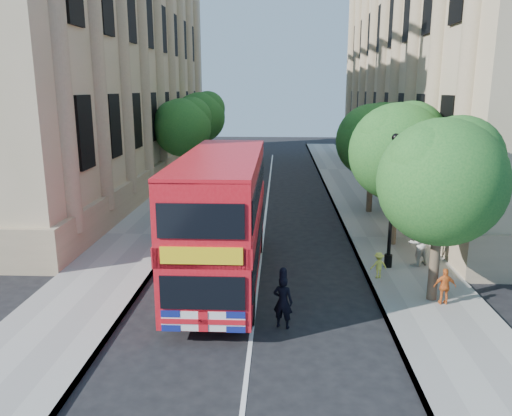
# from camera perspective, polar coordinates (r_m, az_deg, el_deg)

# --- Properties ---
(ground) EXTENTS (120.00, 120.00, 0.00)m
(ground) POSITION_cam_1_polar(r_m,az_deg,el_deg) (14.31, -0.64, -15.20)
(ground) COLOR black
(ground) RESTS_ON ground
(pavement_right) EXTENTS (3.50, 80.00, 0.12)m
(pavement_right) POSITION_cam_1_polar(r_m,az_deg,el_deg) (24.06, 14.63, -3.38)
(pavement_right) COLOR gray
(pavement_right) RESTS_ON ground
(pavement_left) EXTENTS (3.50, 80.00, 0.12)m
(pavement_left) POSITION_cam_1_polar(r_m,az_deg,el_deg) (24.42, -12.85, -3.03)
(pavement_left) COLOR gray
(pavement_left) RESTS_ON ground
(building_right) EXTENTS (12.00, 38.00, 18.00)m
(building_right) POSITION_cam_1_polar(r_m,az_deg,el_deg) (38.84, 23.26, 15.62)
(building_right) COLOR tan
(building_right) RESTS_ON ground
(building_left) EXTENTS (12.00, 38.00, 18.00)m
(building_left) POSITION_cam_1_polar(r_m,az_deg,el_deg) (39.37, -19.74, 15.87)
(building_left) COLOR tan
(building_left) RESTS_ON ground
(tree_right_near) EXTENTS (4.00, 4.00, 6.08)m
(tree_right_near) POSITION_cam_1_polar(r_m,az_deg,el_deg) (16.58, 20.61, 3.54)
(tree_right_near) COLOR #473828
(tree_right_near) RESTS_ON ground
(tree_right_mid) EXTENTS (4.20, 4.20, 6.37)m
(tree_right_mid) POSITION_cam_1_polar(r_m,az_deg,el_deg) (22.28, 16.03, 6.75)
(tree_right_mid) COLOR #473828
(tree_right_mid) RESTS_ON ground
(tree_right_far) EXTENTS (4.00, 4.00, 6.15)m
(tree_right_far) POSITION_cam_1_polar(r_m,az_deg,el_deg) (28.14, 13.27, 7.95)
(tree_right_far) COLOR #473828
(tree_right_far) RESTS_ON ground
(tree_left_far) EXTENTS (4.00, 4.00, 6.30)m
(tree_left_far) POSITION_cam_1_polar(r_m,az_deg,el_deg) (35.29, -8.35, 9.45)
(tree_left_far) COLOR #473828
(tree_left_far) RESTS_ON ground
(tree_left_back) EXTENTS (4.20, 4.20, 6.65)m
(tree_left_back) POSITION_cam_1_polar(r_m,az_deg,el_deg) (43.14, -6.33, 10.58)
(tree_left_back) COLOR #473828
(tree_left_back) RESTS_ON ground
(lamp_post) EXTENTS (0.32, 0.32, 5.16)m
(lamp_post) POSITION_cam_1_polar(r_m,az_deg,el_deg) (19.50, 15.24, 0.11)
(lamp_post) COLOR black
(lamp_post) RESTS_ON pavement_right
(double_decker_bus) EXTENTS (2.67, 9.88, 4.56)m
(double_decker_bus) POSITION_cam_1_polar(r_m,az_deg,el_deg) (17.81, -3.85, -0.67)
(double_decker_bus) COLOR red
(double_decker_bus) RESTS_ON ground
(box_van) EXTENTS (2.22, 4.82, 2.69)m
(box_van) POSITION_cam_1_polar(r_m,az_deg,el_deg) (25.04, -5.71, 0.64)
(box_van) COLOR black
(box_van) RESTS_ON ground
(police_constable) EXTENTS (0.67, 0.53, 1.61)m
(police_constable) POSITION_cam_1_polar(r_m,az_deg,el_deg) (14.83, 3.09, -10.67)
(police_constable) COLOR black
(police_constable) RESTS_ON ground
(woman_pedestrian) EXTENTS (1.12, 1.04, 1.84)m
(woman_pedestrian) POSITION_cam_1_polar(r_m,az_deg,el_deg) (20.41, 18.01, -3.78)
(woman_pedestrian) COLOR beige
(woman_pedestrian) RESTS_ON pavement_right
(child_a) EXTENTS (0.71, 0.30, 1.20)m
(child_a) POSITION_cam_1_polar(r_m,az_deg,el_deg) (17.20, 20.78, -8.38)
(child_a) COLOR orange
(child_a) RESTS_ON pavement_right
(child_b) EXTENTS (0.69, 0.48, 0.97)m
(child_b) POSITION_cam_1_polar(r_m,az_deg,el_deg) (18.81, 13.84, -6.36)
(child_b) COLOR #EFF051
(child_b) RESTS_ON pavement_right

